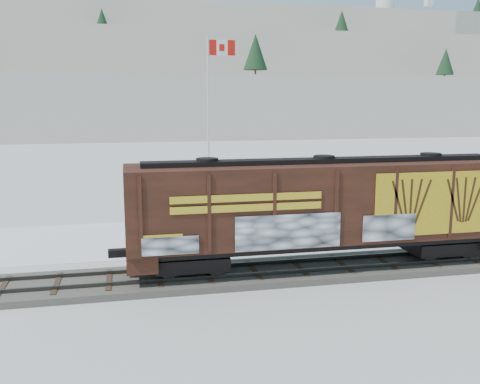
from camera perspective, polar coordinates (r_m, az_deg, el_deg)
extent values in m
plane|color=white|center=(23.04, 1.49, -8.99)|extent=(500.00, 500.00, 0.00)
cube|color=#59544C|center=(23.00, 1.49, -8.66)|extent=(50.00, 3.40, 0.28)
cube|color=#33302D|center=(22.27, 1.94, -8.71)|extent=(50.00, 0.10, 0.15)
cube|color=#33302D|center=(23.60, 1.08, -7.63)|extent=(50.00, 0.10, 0.15)
cube|color=white|center=(30.08, -1.88, -4.46)|extent=(40.00, 8.00, 0.03)
cube|color=white|center=(116.32, -9.69, 8.96)|extent=(360.00, 40.00, 12.00)
cube|color=white|center=(146.36, -10.30, 11.43)|extent=(360.00, 40.00, 24.00)
cube|color=white|center=(181.55, -10.74, 12.81)|extent=(360.00, 50.00, 35.00)
cone|color=black|center=(114.89, 1.66, 14.73)|extent=(5.04, 5.04, 7.38)
cone|color=black|center=(139.52, 21.07, 12.86)|extent=(4.20, 4.20, 6.15)
cone|color=black|center=(150.71, -14.52, 17.39)|extent=(3.92, 3.92, 5.74)
cone|color=black|center=(158.60, 10.79, 17.35)|extent=(4.48, 4.48, 6.56)
cone|color=black|center=(186.59, -7.72, 19.59)|extent=(4.20, 4.20, 6.15)
cone|color=black|center=(219.37, 24.03, 17.53)|extent=(4.76, 4.76, 6.97)
cube|color=black|center=(22.32, -5.29, -7.29)|extent=(3.00, 2.00, 0.90)
cube|color=black|center=(26.18, 20.52, -5.31)|extent=(3.00, 2.00, 0.90)
cylinder|color=black|center=(21.49, -7.58, -8.01)|extent=(0.90, 0.12, 0.90)
cube|color=black|center=(23.50, 8.72, -5.15)|extent=(16.62, 2.40, 0.25)
cube|color=#3D1910|center=(23.12, 8.83, -0.93)|extent=(16.62, 3.00, 3.27)
cube|color=black|center=(22.86, 8.94, 3.35)|extent=(15.29, 0.90, 0.20)
cube|color=gold|center=(23.77, 20.34, -1.13)|extent=(5.65, 0.03, 2.65)
cube|color=gold|center=(20.55, 0.83, -1.16)|extent=(5.98, 0.02, 0.70)
cube|color=white|center=(21.23, 5.21, -4.26)|extent=(4.32, 0.03, 1.40)
cylinder|color=silver|center=(37.03, -3.30, -1.62)|extent=(0.90, 0.90, 0.20)
cylinder|color=silver|center=(36.34, -3.39, 7.17)|extent=(0.14, 0.14, 11.53)
cube|color=red|center=(36.52, -2.91, 15.15)|extent=(0.50, 0.07, 1.00)
cube|color=white|center=(36.62, -1.95, 15.14)|extent=(0.70, 0.09, 1.00)
cube|color=red|center=(36.74, -0.92, 15.13)|extent=(0.50, 0.07, 1.00)
imported|color=#A4A6AB|center=(30.04, -3.93, -2.87)|extent=(4.86, 2.13, 1.63)
imported|color=white|center=(30.13, -4.02, -2.87)|extent=(5.10, 2.92, 1.59)
imported|color=black|center=(30.98, 3.06, -2.58)|extent=(5.35, 2.46, 1.51)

